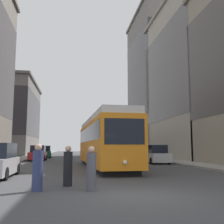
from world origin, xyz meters
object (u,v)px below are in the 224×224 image
Objects in this scene: pedestrian_crossing_far at (91,170)px; pedestrian_on_sidewalk at (38,169)px; parked_car_left_near at (38,154)px; parked_car_right_far at (156,155)px; parked_car_left_mid at (45,152)px; transit_bus at (118,145)px; streetcar at (103,141)px; pedestrian_crossing_near at (68,167)px.

pedestrian_crossing_far is 1.98m from pedestrian_on_sidewalk.
pedestrian_on_sidewalk is at bearing -83.41° from parked_car_left_near.
parked_car_left_near is 2.59× the size of pedestrian_crossing_far.
pedestrian_on_sidewalk is at bearing 60.97° from parked_car_right_far.
pedestrian_crossing_far is at bearing -84.94° from parked_car_left_mid.
parked_car_right_far is at bearing -31.74° from parked_car_left_near.
pedestrian_crossing_far is at bearing -103.56° from transit_bus.
streetcar is 10.49m from pedestrian_crossing_near.
parked_car_left_mid is 2.79× the size of pedestrian_crossing_near.
streetcar reaches higher than pedestrian_crossing_near.
pedestrian_crossing_near is at bearing -86.16° from parked_car_left_mid.
streetcar is 15.64m from transit_bus.
streetcar reaches higher than parked_car_left_near.
transit_bus is at bearing -32.82° from parked_car_left_mid.
parked_car_left_near reaches higher than pedestrian_on_sidewalk.
parked_car_right_far reaches higher than pedestrian_on_sidewalk.
pedestrian_on_sidewalk is (2.77, -23.56, -0.04)m from parked_car_left_near.
transit_bus is 7.89× the size of pedestrian_crossing_far.
pedestrian_crossing_far is (-5.58, -26.63, -1.19)m from transit_bus.
parked_car_left_near is at bearing 55.23° from pedestrian_on_sidewalk.
pedestrian_crossing_near is 1.60m from pedestrian_on_sidewalk.
transit_bus is 7.78× the size of pedestrian_crossing_near.
parked_car_left_near is 14.51m from parked_car_right_far.
streetcar is 1.17× the size of transit_bus.
streetcar is 3.56× the size of parked_car_left_near.
parked_car_right_far is at bearing -80.64° from transit_bus.
pedestrian_crossing_far is (4.73, -23.78, -0.08)m from parked_car_left_near.
parked_car_right_far is (5.86, 4.71, -1.26)m from streetcar.
streetcar is at bearing -62.31° from parked_car_left_near.
transit_bus is 27.23m from pedestrian_crossing_far.
parked_car_left_near and parked_car_right_far have the same top height.
parked_car_right_far is 18.61m from pedestrian_on_sidewalk.
pedestrian_crossing_near is at bearing 162.53° from pedestrian_crossing_far.
streetcar is 3.38× the size of parked_car_right_far.
streetcar is at bearing -76.05° from parked_car_left_mid.
parked_car_right_far reaches higher than pedestrian_crossing_far.
transit_bus is 27.48m from pedestrian_on_sidewalk.
streetcar is 8.73× the size of pedestrian_on_sidewalk.
pedestrian_on_sidewalk is at bearing -107.67° from transit_bus.
parked_car_left_near is 0.95× the size of parked_car_right_far.
streetcar reaches higher than transit_bus.
pedestrian_crossing_far is (-1.77, -11.45, -1.34)m from streetcar.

